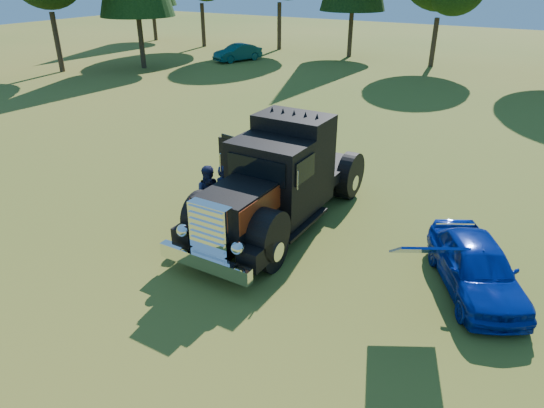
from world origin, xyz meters
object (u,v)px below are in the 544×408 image
(spectator_near, at_px, (225,194))
(distant_teal_car, at_px, (238,53))
(hotrod_coupe, at_px, (476,266))
(spectator_far, at_px, (211,196))
(diamond_t_truck, at_px, (277,183))

(spectator_near, bearing_deg, distant_teal_car, 61.32)
(hotrod_coupe, distance_m, distant_teal_car, 31.26)
(spectator_far, bearing_deg, diamond_t_truck, -8.46)
(hotrod_coupe, relative_size, spectator_near, 2.51)
(spectator_far, height_order, distant_teal_car, spectator_far)
(spectator_near, relative_size, distant_teal_car, 0.42)
(distant_teal_car, bearing_deg, hotrod_coupe, -24.87)
(diamond_t_truck, xyz_separation_m, spectator_near, (-1.44, -0.51, -0.45))
(spectator_near, bearing_deg, hotrod_coupe, -61.75)
(diamond_t_truck, xyz_separation_m, spectator_far, (-1.59, -0.97, -0.39))
(diamond_t_truck, height_order, spectator_near, diamond_t_truck)
(spectator_near, bearing_deg, spectator_far, -170.72)
(hotrod_coupe, bearing_deg, spectator_far, -175.61)
(diamond_t_truck, height_order, spectator_far, diamond_t_truck)
(diamond_t_truck, bearing_deg, spectator_near, -160.57)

